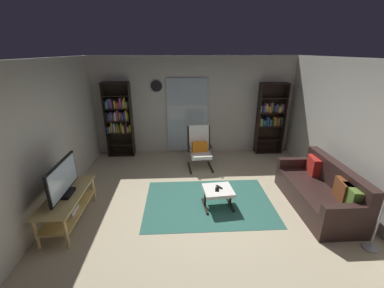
{
  "coord_description": "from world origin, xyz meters",
  "views": [
    {
      "loc": [
        -0.43,
        -3.72,
        2.72
      ],
      "look_at": [
        -0.17,
        1.19,
        0.85
      ],
      "focal_mm": 23.12,
      "sensor_mm": 36.0,
      "label": 1
    }
  ],
  "objects_px": {
    "bookshelf_near_sofa": "(270,117)",
    "cell_phone": "(217,189)",
    "ottoman": "(218,192)",
    "bookshelf_near_tv": "(118,118)",
    "tv_remote": "(219,187)",
    "television": "(63,180)",
    "tv_stand": "(68,205)",
    "leather_sofa": "(320,192)",
    "wall_clock": "(157,86)",
    "lounge_armchair": "(200,146)"
  },
  "relations": [
    {
      "from": "bookshelf_near_sofa",
      "to": "cell_phone",
      "type": "bearing_deg",
      "value": -125.19
    },
    {
      "from": "bookshelf_near_sofa",
      "to": "ottoman",
      "type": "xyz_separation_m",
      "value": [
        -1.8,
        -2.56,
        -0.71
      ]
    },
    {
      "from": "bookshelf_near_tv",
      "to": "bookshelf_near_sofa",
      "type": "distance_m",
      "value": 4.08
    },
    {
      "from": "cell_phone",
      "to": "bookshelf_near_sofa",
      "type": "bearing_deg",
      "value": 64.36
    },
    {
      "from": "tv_remote",
      "to": "ottoman",
      "type": "bearing_deg",
      "value": -149.84
    },
    {
      "from": "bookshelf_near_tv",
      "to": "ottoman",
      "type": "xyz_separation_m",
      "value": [
        2.28,
        -2.56,
        -0.75
      ]
    },
    {
      "from": "bookshelf_near_tv",
      "to": "bookshelf_near_sofa",
      "type": "height_order",
      "value": "bookshelf_near_tv"
    },
    {
      "from": "bookshelf_near_tv",
      "to": "cell_phone",
      "type": "bearing_deg",
      "value": -48.85
    },
    {
      "from": "television",
      "to": "tv_remote",
      "type": "relative_size",
      "value": 6.7
    },
    {
      "from": "tv_stand",
      "to": "bookshelf_near_tv",
      "type": "xyz_separation_m",
      "value": [
        0.26,
        2.89,
        0.7
      ]
    },
    {
      "from": "tv_stand",
      "to": "cell_phone",
      "type": "xyz_separation_m",
      "value": [
        2.52,
        0.3,
        0.02
      ]
    },
    {
      "from": "leather_sofa",
      "to": "tv_remote",
      "type": "xyz_separation_m",
      "value": [
        -1.83,
        0.16,
        0.06
      ]
    },
    {
      "from": "bookshelf_near_sofa",
      "to": "wall_clock",
      "type": "distance_m",
      "value": 3.16
    },
    {
      "from": "ottoman",
      "to": "cell_phone",
      "type": "relative_size",
      "value": 4.03
    },
    {
      "from": "tv_stand",
      "to": "tv_remote",
      "type": "distance_m",
      "value": 2.59
    },
    {
      "from": "tv_stand",
      "to": "bookshelf_near_tv",
      "type": "distance_m",
      "value": 2.98
    },
    {
      "from": "tv_stand",
      "to": "wall_clock",
      "type": "distance_m",
      "value": 3.6
    },
    {
      "from": "bookshelf_near_sofa",
      "to": "cell_phone",
      "type": "height_order",
      "value": "bookshelf_near_sofa"
    },
    {
      "from": "cell_phone",
      "to": "wall_clock",
      "type": "bearing_deg",
      "value": 123.98
    },
    {
      "from": "bookshelf_near_tv",
      "to": "ottoman",
      "type": "relative_size",
      "value": 3.5
    },
    {
      "from": "television",
      "to": "ottoman",
      "type": "height_order",
      "value": "television"
    },
    {
      "from": "television",
      "to": "tv_stand",
      "type": "bearing_deg",
      "value": -98.96
    },
    {
      "from": "television",
      "to": "bookshelf_near_tv",
      "type": "height_order",
      "value": "bookshelf_near_tv"
    },
    {
      "from": "cell_phone",
      "to": "wall_clock",
      "type": "xyz_separation_m",
      "value": [
        -1.23,
        2.71,
        1.48
      ]
    },
    {
      "from": "tv_stand",
      "to": "wall_clock",
      "type": "xyz_separation_m",
      "value": [
        1.29,
        3.01,
        1.5
      ]
    },
    {
      "from": "tv_stand",
      "to": "tv_remote",
      "type": "bearing_deg",
      "value": 8.36
    },
    {
      "from": "tv_stand",
      "to": "television",
      "type": "distance_m",
      "value": 0.45
    },
    {
      "from": "tv_stand",
      "to": "leather_sofa",
      "type": "height_order",
      "value": "leather_sofa"
    },
    {
      "from": "lounge_armchair",
      "to": "wall_clock",
      "type": "height_order",
      "value": "wall_clock"
    },
    {
      "from": "bookshelf_near_tv",
      "to": "wall_clock",
      "type": "distance_m",
      "value": 1.31
    },
    {
      "from": "bookshelf_near_sofa",
      "to": "lounge_armchair",
      "type": "height_order",
      "value": "bookshelf_near_sofa"
    },
    {
      "from": "lounge_armchair",
      "to": "tv_remote",
      "type": "relative_size",
      "value": 7.1
    },
    {
      "from": "bookshelf_near_tv",
      "to": "leather_sofa",
      "type": "xyz_separation_m",
      "value": [
        4.14,
        -2.68,
        -0.73
      ]
    },
    {
      "from": "ottoman",
      "to": "wall_clock",
      "type": "bearing_deg",
      "value": 115.02
    },
    {
      "from": "bookshelf_near_sofa",
      "to": "bookshelf_near_tv",
      "type": "bearing_deg",
      "value": 179.89
    },
    {
      "from": "tv_stand",
      "to": "bookshelf_near_tv",
      "type": "relative_size",
      "value": 0.67
    },
    {
      "from": "television",
      "to": "ottoman",
      "type": "relative_size",
      "value": 1.71
    },
    {
      "from": "lounge_armchair",
      "to": "tv_remote",
      "type": "bearing_deg",
      "value": -82.26
    },
    {
      "from": "bookshelf_near_tv",
      "to": "cell_phone",
      "type": "relative_size",
      "value": 14.1
    },
    {
      "from": "television",
      "to": "bookshelf_near_tv",
      "type": "bearing_deg",
      "value": 84.94
    },
    {
      "from": "lounge_armchair",
      "to": "ottoman",
      "type": "distance_m",
      "value": 1.73
    },
    {
      "from": "television",
      "to": "wall_clock",
      "type": "xyz_separation_m",
      "value": [
        1.29,
        3.0,
        1.05
      ]
    },
    {
      "from": "leather_sofa",
      "to": "lounge_armchair",
      "type": "relative_size",
      "value": 1.79
    },
    {
      "from": "ottoman",
      "to": "tv_remote",
      "type": "height_order",
      "value": "tv_remote"
    },
    {
      "from": "tv_remote",
      "to": "cell_phone",
      "type": "distance_m",
      "value": 0.09
    },
    {
      "from": "tv_stand",
      "to": "cell_phone",
      "type": "distance_m",
      "value": 2.54
    },
    {
      "from": "bookshelf_near_tv",
      "to": "tv_remote",
      "type": "xyz_separation_m",
      "value": [
        2.31,
        -2.51,
        -0.67
      ]
    },
    {
      "from": "television",
      "to": "wall_clock",
      "type": "height_order",
      "value": "wall_clock"
    },
    {
      "from": "tv_stand",
      "to": "wall_clock",
      "type": "relative_size",
      "value": 4.57
    },
    {
      "from": "bookshelf_near_tv",
      "to": "wall_clock",
      "type": "height_order",
      "value": "wall_clock"
    }
  ]
}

